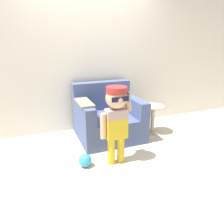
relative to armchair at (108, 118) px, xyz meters
name	(u,v)px	position (x,y,z in m)	size (l,w,h in m)	color
ground_plane	(103,146)	(-0.20, -0.33, -0.32)	(10.00, 10.00, 0.00)	beige
wall_back	(86,57)	(-0.20, 0.51, 0.98)	(10.00, 0.05, 2.60)	silver
armchair	(108,118)	(0.00, 0.00, 0.00)	(1.04, 0.94, 0.88)	#475684
person_child	(116,114)	(-0.19, -0.85, 0.38)	(0.43, 0.32, 1.04)	gold
side_table	(153,117)	(0.78, -0.17, -0.01)	(0.38, 0.38, 0.50)	beige
toy_ball	(85,161)	(-0.60, -0.80, -0.23)	(0.17, 0.17, 0.17)	#3399D1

